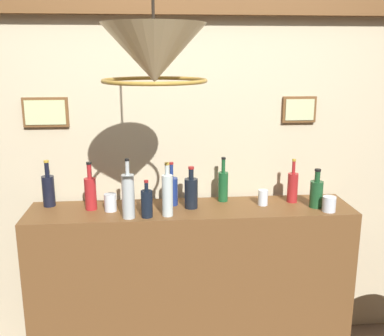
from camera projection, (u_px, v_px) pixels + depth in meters
The scene contains 16 objects.
panelled_rear_partition at pixel (187, 146), 2.78m from camera, with size 3.75×0.15×2.45m.
bar_shelf_unit at pixel (191, 285), 2.72m from camera, with size 1.86×0.38×0.98m, color brown.
liquor_bottle_rye at pixel (90, 192), 2.56m from camera, with size 0.07×0.07×0.28m.
liquor_bottle_tequila at pixel (191, 192), 2.58m from camera, with size 0.08×0.08×0.24m.
liquor_bottle_amaro at pixel (147, 203), 2.44m from camera, with size 0.06×0.06×0.21m.
liquor_bottle_sherry at pixel (172, 190), 2.64m from camera, with size 0.07×0.07×0.26m.
liquor_bottle_whiskey at pixel (316, 193), 2.60m from camera, with size 0.07×0.07×0.23m.
liquor_bottle_rum at pixel (167, 194), 2.45m from camera, with size 0.06×0.06×0.30m.
liquor_bottle_vermouth at pixel (128, 195), 2.42m from camera, with size 0.07×0.07×0.33m.
liquor_bottle_gin at pixel (223, 185), 2.70m from camera, with size 0.06×0.06×0.27m.
liquor_bottle_port at pixel (293, 187), 2.69m from camera, with size 0.06×0.06×0.26m.
liquor_bottle_brandy at pixel (48, 190), 2.61m from camera, with size 0.07×0.07×0.27m.
glass_tumbler_rocks at pixel (110, 202), 2.54m from camera, with size 0.07×0.07×0.10m.
glass_tumbler_highball at pixel (329, 204), 2.54m from camera, with size 0.07×0.07×0.09m.
glass_tumbler_shot at pixel (263, 197), 2.64m from camera, with size 0.06×0.06×0.09m.
pendant_lamp at pixel (154, 55), 1.77m from camera, with size 0.42×0.42×0.61m.
Camera 1 is at (-0.21, -1.63, 1.83)m, focal length 42.40 mm.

